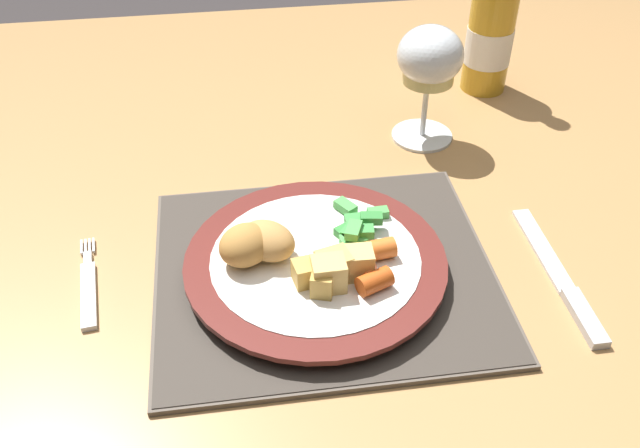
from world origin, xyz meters
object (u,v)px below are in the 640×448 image
dinner_plate (318,264)px  wine_glass (430,62)px  table_knife (564,284)px  bottle (491,30)px  dining_table (299,239)px  fork (88,288)px

dinner_plate → wine_glass: size_ratio=1.73×
wine_glass → table_knife: bearing=-76.4°
dinner_plate → table_knife: bearing=-11.3°
bottle → dinner_plate: bearing=-129.0°
dining_table → dinner_plate: bearing=-89.2°
fork → table_knife: bearing=-7.6°
dinner_plate → fork: (-0.22, 0.01, -0.01)m
table_knife → bottle: bottle is taller
wine_glass → dinner_plate: bearing=-125.2°
table_knife → bottle: size_ratio=0.87×
dining_table → table_knife: size_ratio=7.40×
dinner_plate → bottle: bearing=51.0°
dining_table → fork: (-0.22, -0.13, 0.08)m
wine_glass → bottle: bearing=44.5°
table_knife → wine_glass: 0.31m
fork → dining_table: bearing=31.6°
dinner_plate → fork: dinner_plate is taller
table_knife → wine_glass: bearing=103.6°
dinner_plate → bottle: size_ratio=1.11×
dining_table → table_knife: table_knife is taller
dinner_plate → dining_table: bearing=90.8°
fork → bottle: bottle is taller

